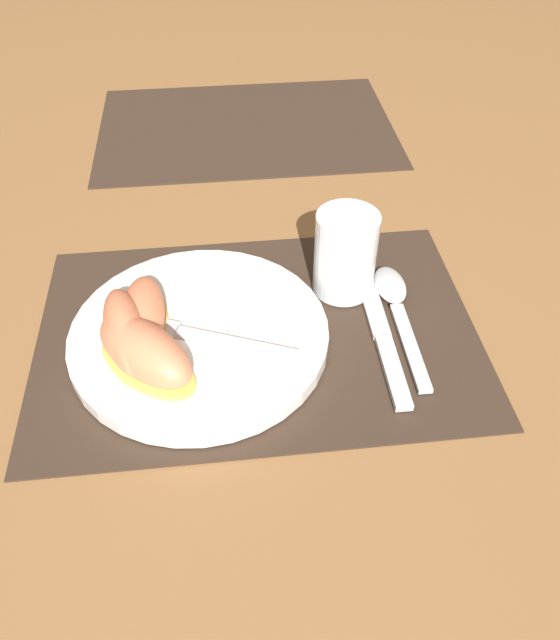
# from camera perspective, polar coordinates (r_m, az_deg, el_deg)

# --- Properties ---
(ground_plane) EXTENTS (3.00, 3.00, 0.00)m
(ground_plane) POSITION_cam_1_polar(r_m,az_deg,el_deg) (0.65, -2.05, -1.11)
(ground_plane) COLOR olive
(placemat) EXTENTS (0.45, 0.31, 0.00)m
(placemat) POSITION_cam_1_polar(r_m,az_deg,el_deg) (0.64, -2.06, -0.99)
(placemat) COLOR #38281E
(placemat) RESTS_ON ground_plane
(placemat_far) EXTENTS (0.45, 0.31, 0.00)m
(placemat_far) POSITION_cam_1_polar(r_m,az_deg,el_deg) (1.01, -3.11, 17.26)
(placemat_far) COLOR #38281E
(placemat_far) RESTS_ON ground_plane
(plate) EXTENTS (0.26, 0.26, 0.02)m
(plate) POSITION_cam_1_polar(r_m,az_deg,el_deg) (0.63, -7.36, -1.41)
(plate) COLOR white
(plate) RESTS_ON placemat
(juice_glass) EXTENTS (0.07, 0.07, 0.09)m
(juice_glass) POSITION_cam_1_polar(r_m,az_deg,el_deg) (0.67, 5.95, 5.67)
(juice_glass) COLOR silver
(juice_glass) RESTS_ON placemat
(knife) EXTENTS (0.02, 0.23, 0.01)m
(knife) POSITION_cam_1_polar(r_m,az_deg,el_deg) (0.65, 9.06, -0.55)
(knife) COLOR silver
(knife) RESTS_ON placemat
(spoon) EXTENTS (0.03, 0.18, 0.01)m
(spoon) POSITION_cam_1_polar(r_m,az_deg,el_deg) (0.68, 10.48, 1.80)
(spoon) COLOR silver
(spoon) RESTS_ON placemat
(fork) EXTENTS (0.19, 0.09, 0.00)m
(fork) POSITION_cam_1_polar(r_m,az_deg,el_deg) (0.62, -8.74, -1.20)
(fork) COLOR silver
(fork) RESTS_ON plate
(citrus_wedge_0) EXTENTS (0.05, 0.13, 0.04)m
(citrus_wedge_0) POSITION_cam_1_polar(r_m,az_deg,el_deg) (0.62, -12.49, -0.03)
(citrus_wedge_0) COLOR #F7C656
(citrus_wedge_0) RESTS_ON plate
(citrus_wedge_1) EXTENTS (0.07, 0.12, 0.05)m
(citrus_wedge_1) POSITION_cam_1_polar(r_m,az_deg,el_deg) (0.61, -13.91, -1.18)
(citrus_wedge_1) COLOR #F7C656
(citrus_wedge_1) RESTS_ON plate
(citrus_wedge_2) EXTENTS (0.12, 0.12, 0.05)m
(citrus_wedge_2) POSITION_cam_1_polar(r_m,az_deg,el_deg) (0.58, -12.20, -3.02)
(citrus_wedge_2) COLOR #F7C656
(citrus_wedge_2) RESTS_ON plate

